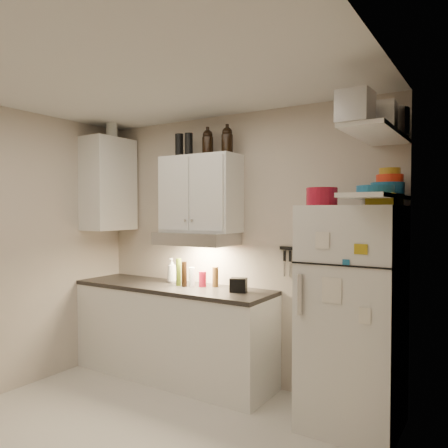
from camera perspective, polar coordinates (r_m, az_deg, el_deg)
The scene contains 34 objects.
ceiling at distance 3.22m, azimuth -13.11°, elevation 18.83°, with size 3.20×3.00×0.02m, color silver.
back_wall at distance 4.30m, azimuth 1.53°, elevation -3.07°, with size 3.20×0.02×2.60m, color #BDB1A1.
right_wall at distance 2.27m, azimuth 17.26°, elevation -7.45°, with size 0.02×3.00×2.60m, color #BDB1A1.
base_cabinet at distance 4.51m, azimuth -6.77°, elevation -13.97°, with size 2.10×0.60×0.88m, color white.
countertop at distance 4.41m, azimuth -6.79°, elevation -8.21°, with size 2.10×0.62×0.04m, color black.
upper_cabinet at distance 4.30m, azimuth -3.11°, elevation 3.93°, with size 0.80×0.33×0.75m, color white.
side_cabinet at distance 4.96m, azimuth -14.84°, elevation 5.03°, with size 0.33×0.55×1.00m, color white.
range_hood at distance 4.25m, azimuth -3.61°, elevation -1.91°, with size 0.76×0.46×0.12m, color silver.
fridge at distance 3.55m, azimuth 16.43°, elevation -11.52°, with size 0.70×0.68×1.70m, color silver.
shelf_hi at distance 3.32m, azimuth 19.36°, elevation 10.99°, with size 0.30×0.95×0.03m, color white.
shelf_lo at distance 3.28m, azimuth 19.29°, elevation 3.39°, with size 0.30×0.95×0.03m, color white.
knife_strip at distance 3.96m, azimuth 10.09°, elevation -3.22°, with size 0.42×0.02×0.03m, color black.
dutch_oven at distance 3.43m, azimuth 12.65°, elevation 3.51°, with size 0.24×0.24×0.14m, color maroon.
book_stack at distance 3.25m, azimuth 20.23°, elevation 3.04°, with size 0.19×0.24×0.08m, color #AF9215.
spice_jar at distance 3.37m, azimuth 17.91°, elevation 3.07°, with size 0.05×0.05×0.09m, color silver.
stock_pot at distance 3.59m, azimuth 20.78°, elevation 12.17°, with size 0.29×0.29×0.20m, color silver.
tin_a at distance 3.33m, azimuth 19.79°, elevation 13.00°, with size 0.20×0.18×0.20m, color #AAAAAD.
tin_b at distance 2.98m, azimuth 16.77°, elevation 14.40°, with size 0.20×0.20×0.20m, color #AAAAAD.
bowl_teal at distance 3.55m, azimuth 20.55°, elevation 4.28°, with size 0.25×0.25×0.10m, color #1A6090.
bowl_orange at distance 3.55m, azimuth 20.82°, elevation 5.56°, with size 0.20×0.20×0.06m, color red.
bowl_yellow at distance 3.55m, azimuth 20.83°, elevation 6.44°, with size 0.15×0.15×0.05m, color #BB8B21.
plates at distance 3.33m, azimuth 19.14°, elevation 4.19°, with size 0.26×0.26×0.07m, color #1A6090.
growler_a at distance 4.33m, azimuth -2.14°, elevation 10.61°, with size 0.11×0.11×0.26m, color black, non-canonical shape.
growler_b at distance 4.20m, azimuth 0.42°, elevation 10.89°, with size 0.11×0.11×0.26m, color black, non-canonical shape.
thermos_a at distance 4.39m, azimuth -4.62°, elevation 10.29°, with size 0.08×0.08×0.23m, color black.
thermos_b at distance 4.50m, azimuth -5.87°, elevation 10.13°, with size 0.08×0.08×0.24m, color black.
side_jar at distance 4.95m, azimuth -14.46°, elevation 11.80°, with size 0.12×0.12×0.16m, color silver.
soap_bottle at distance 4.55m, azimuth -6.84°, elevation -5.85°, with size 0.11×0.11×0.28m, color white.
pepper_mill at distance 4.27m, azimuth -1.14°, elevation -6.93°, with size 0.06×0.06×0.19m, color brown.
oil_bottle at distance 4.36m, azimuth -5.95°, elevation -6.26°, with size 0.05×0.05×0.27m, color #4F6318.
vinegar_bottle at distance 4.30m, azimuth -5.21°, elevation -6.53°, with size 0.05×0.05×0.25m, color black.
clear_bottle at distance 4.33m, azimuth -4.22°, elevation -6.87°, with size 0.06×0.06×0.18m, color silver.
red_jar at distance 4.29m, azimuth -2.82°, elevation -7.20°, with size 0.07×0.07×0.15m, color maroon.
caddy at distance 4.01m, azimuth 1.90°, elevation -7.97°, with size 0.15×0.11×0.13m, color black.
Camera 1 is at (2.19, -2.17, 1.66)m, focal length 35.00 mm.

